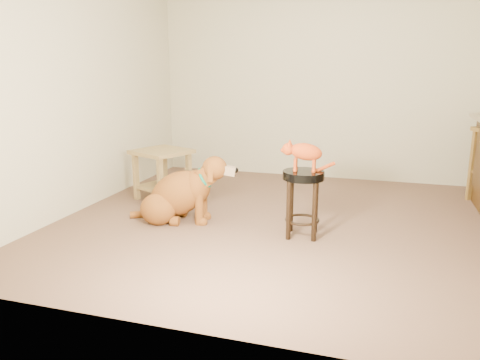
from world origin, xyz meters
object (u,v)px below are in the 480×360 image
(padded_stool, at_px, (303,190))
(tabby_kitten, at_px, (303,153))
(side_table, at_px, (162,167))
(golden_retriever, at_px, (179,195))

(padded_stool, height_order, tabby_kitten, tabby_kitten)
(tabby_kitten, bearing_deg, side_table, 151.02)
(padded_stool, height_order, side_table, padded_stool)
(side_table, relative_size, tabby_kitten, 1.53)
(golden_retriever, height_order, tabby_kitten, tabby_kitten)
(padded_stool, height_order, golden_retriever, golden_retriever)
(golden_retriever, distance_m, tabby_kitten, 1.27)
(padded_stool, relative_size, golden_retriever, 0.54)
(padded_stool, bearing_deg, golden_retriever, 176.65)
(side_table, height_order, tabby_kitten, tabby_kitten)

